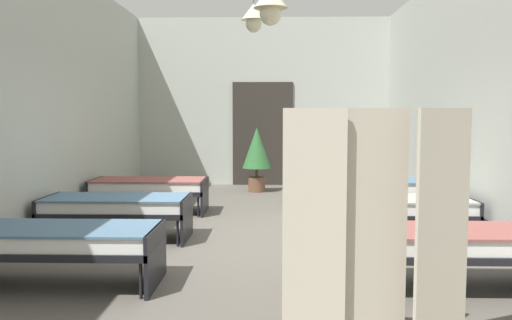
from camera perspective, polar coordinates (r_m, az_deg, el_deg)
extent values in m
cube|color=#59544C|center=(7.10, 0.02, -8.99)|extent=(6.40, 11.66, 0.10)
cube|color=#B2B7AD|center=(12.52, 0.73, 6.24)|extent=(6.20, 0.20, 3.88)
cube|color=#B2B7AD|center=(7.59, -23.39, 6.68)|extent=(0.20, 11.06, 3.88)
cube|color=#B2B7AD|center=(7.44, 23.94, 6.70)|extent=(0.20, 11.06, 3.88)
cube|color=#2D2823|center=(12.40, 0.72, 2.83)|extent=(1.40, 0.06, 2.40)
sphere|color=beige|center=(7.00, 1.57, 15.36)|extent=(0.28, 0.28, 0.28)
cone|color=beige|center=(9.64, -0.25, 15.64)|extent=(0.44, 0.44, 0.28)
sphere|color=beige|center=(9.60, -0.25, 14.35)|extent=(0.28, 0.28, 0.28)
cylinder|color=black|center=(5.00, -12.28, -12.51)|extent=(0.03, 0.03, 0.34)
cylinder|color=black|center=(5.67, -10.51, -10.37)|extent=(0.03, 0.03, 0.34)
cube|color=black|center=(5.54, -20.29, -8.78)|extent=(1.90, 0.84, 0.07)
cube|color=black|center=(5.29, -10.71, -10.18)|extent=(0.04, 0.84, 0.57)
cube|color=white|center=(5.51, -20.32, -7.72)|extent=(1.82, 0.78, 0.14)
cube|color=slate|center=(5.50, -20.35, -6.88)|extent=(1.86, 0.82, 0.02)
cylinder|color=black|center=(4.92, 11.01, -12.76)|extent=(0.03, 0.03, 0.34)
cylinder|color=black|center=(5.60, 9.79, -10.54)|extent=(0.03, 0.03, 0.34)
cube|color=black|center=(5.41, 19.66, -9.08)|extent=(1.90, 0.84, 0.07)
cube|color=black|center=(5.22, 9.72, -10.36)|extent=(0.04, 0.84, 0.57)
cube|color=white|center=(5.38, 19.69, -8.00)|extent=(1.82, 0.78, 0.14)
cube|color=#8C4C47|center=(5.37, 19.72, -7.14)|extent=(1.86, 0.82, 0.02)
cylinder|color=black|center=(7.30, -22.10, -7.20)|extent=(0.03, 0.03, 0.34)
cylinder|color=black|center=(7.95, -20.01, -6.15)|extent=(0.03, 0.03, 0.34)
cylinder|color=black|center=(6.79, -8.41, -7.77)|extent=(0.03, 0.03, 0.34)
cylinder|color=black|center=(7.49, -7.45, -6.56)|extent=(0.03, 0.03, 0.34)
cube|color=black|center=(7.29, -14.71, -5.36)|extent=(1.90, 0.84, 0.07)
cube|color=black|center=(7.62, -21.46, -5.77)|extent=(0.04, 0.84, 0.57)
cube|color=black|center=(7.11, -7.44, -6.23)|extent=(0.04, 0.84, 0.57)
cube|color=white|center=(7.28, -14.73, -4.54)|extent=(1.82, 0.78, 0.14)
cube|color=slate|center=(7.26, -14.74, -3.90)|extent=(1.86, 0.82, 0.02)
cylinder|color=black|center=(6.74, 8.35, -7.87)|extent=(0.03, 0.03, 0.34)
cylinder|color=black|center=(7.44, 7.70, -6.65)|extent=(0.03, 0.03, 0.34)
cylinder|color=black|center=(7.15, 22.45, -7.45)|extent=(0.03, 0.03, 0.34)
cylinder|color=black|center=(7.82, 20.57, -6.35)|extent=(0.03, 0.03, 0.34)
cube|color=black|center=(7.20, 14.96, -5.50)|extent=(1.90, 0.84, 0.07)
cube|color=black|center=(7.06, 7.53, -6.31)|extent=(0.04, 0.84, 0.57)
cube|color=black|center=(7.48, 21.93, -5.98)|extent=(0.04, 0.84, 0.57)
cube|color=white|center=(7.18, 14.98, -4.67)|extent=(1.82, 0.78, 0.14)
cube|color=#9E9E93|center=(7.17, 14.99, -4.03)|extent=(1.86, 0.82, 0.02)
cylinder|color=black|center=(9.04, -17.26, -4.76)|extent=(0.03, 0.03, 0.34)
cylinder|color=black|center=(9.71, -15.88, -4.06)|extent=(0.03, 0.03, 0.34)
cylinder|color=black|center=(8.63, -6.22, -5.01)|extent=(0.03, 0.03, 0.34)
cylinder|color=black|center=(9.34, -5.62, -4.25)|extent=(0.03, 0.03, 0.34)
cube|color=black|center=(9.11, -11.36, -3.25)|extent=(1.90, 0.84, 0.07)
cube|color=black|center=(9.37, -16.91, -3.68)|extent=(0.04, 0.84, 0.57)
cube|color=black|center=(8.96, -5.53, -3.88)|extent=(0.04, 0.84, 0.57)
cube|color=white|center=(9.09, -11.37, -2.60)|extent=(1.82, 0.78, 0.14)
cube|color=#8C4C47|center=(9.08, -11.38, -2.08)|extent=(1.86, 0.82, 0.02)
cylinder|color=black|center=(8.59, 6.86, -5.07)|extent=(0.03, 0.03, 0.34)
cylinder|color=black|center=(9.30, 6.46, -4.30)|extent=(0.03, 0.03, 0.34)
cylinder|color=black|center=(8.92, 18.10, -4.91)|extent=(0.03, 0.03, 0.34)
cylinder|color=black|center=(9.60, 16.88, -4.18)|extent=(0.03, 0.03, 0.34)
cube|color=black|center=(9.03, 12.18, -3.34)|extent=(1.90, 0.84, 0.07)
cube|color=black|center=(8.92, 6.27, -3.93)|extent=(0.04, 0.84, 0.57)
cube|color=black|center=(9.26, 17.85, -3.81)|extent=(0.04, 0.84, 0.57)
cube|color=white|center=(9.02, 12.19, -2.68)|extent=(1.82, 0.78, 0.14)
cube|color=slate|center=(9.01, 12.20, -2.16)|extent=(1.86, 0.82, 0.02)
cone|color=white|center=(8.79, 4.82, -3.63)|extent=(0.52, 0.52, 0.70)
cylinder|color=white|center=(8.72, 4.85, 0.43)|extent=(0.30, 0.30, 0.55)
sphere|color=#A87A5B|center=(8.70, 4.87, 2.96)|extent=(0.22, 0.22, 0.22)
cone|color=white|center=(8.70, 4.87, 3.47)|extent=(0.18, 0.18, 0.10)
cylinder|color=gray|center=(8.88, 10.06, -0.26)|extent=(0.32, 0.32, 0.58)
cube|color=gray|center=(8.91, 10.03, -1.86)|extent=(0.44, 0.44, 0.08)
sphere|color=beige|center=(8.86, 10.10, 2.32)|extent=(0.22, 0.22, 0.22)
cylinder|color=gray|center=(7.10, 12.20, -1.59)|extent=(0.32, 0.32, 0.58)
cube|color=gray|center=(7.14, 12.17, -3.59)|extent=(0.44, 0.44, 0.08)
sphere|color=#A87A5B|center=(7.07, 12.26, 1.63)|extent=(0.22, 0.22, 0.22)
cylinder|color=brown|center=(11.38, 0.08, -2.64)|extent=(0.36, 0.36, 0.31)
cylinder|color=brown|center=(11.34, 0.08, -1.36)|extent=(0.06, 0.06, 0.20)
cone|color=#2D6633|center=(11.30, 0.08, 1.33)|extent=(0.61, 0.61, 0.86)
cube|color=#BCB29E|center=(3.57, 6.25, -8.18)|extent=(0.42, 0.10, 1.70)
cube|color=#BCB29E|center=(3.69, 12.76, -7.86)|extent=(0.42, 0.08, 1.70)
cube|color=#BCB29E|center=(3.74, 19.33, -7.85)|extent=(0.39, 0.20, 1.70)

